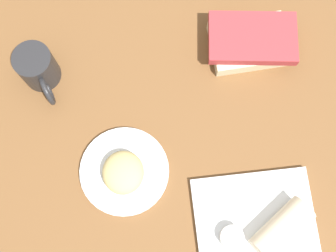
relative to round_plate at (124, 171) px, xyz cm
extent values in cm
cube|color=brown|center=(12.60, 5.97, -2.70)|extent=(110.00, 90.00, 4.00)
cylinder|color=white|center=(0.00, 0.00, 0.00)|extent=(19.72, 19.72, 1.40)
ellipsoid|color=tan|center=(0.01, -0.72, 3.03)|extent=(9.49, 10.03, 4.66)
cube|color=white|center=(28.82, -12.84, 0.10)|extent=(28.67, 28.67, 1.60)
cylinder|color=silver|center=(23.14, -13.83, 2.27)|extent=(4.93, 4.93, 2.74)
cylinder|color=#D25021|center=(23.14, -13.83, 3.34)|extent=(4.04, 4.04, 0.40)
cylinder|color=beige|center=(33.36, -12.06, 3.96)|extent=(14.01, 13.67, 6.12)
cube|color=beige|center=(28.17, 30.50, 0.99)|extent=(19.46, 15.53, 3.39)
cube|color=#A53338|center=(28.53, 30.50, 3.97)|extent=(20.11, 12.35, 2.56)
cylinder|color=#262628|center=(-19.99, 22.59, 4.38)|extent=(8.54, 8.54, 10.16)
cylinder|color=olive|center=(-19.99, 22.59, 8.86)|extent=(7.00, 7.00, 0.40)
torus|color=#262628|center=(-17.39, 17.24, 4.38)|extent=(4.27, 7.09, 7.30)
camera|label=1|loc=(9.85, -14.47, 100.69)|focal=48.99mm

